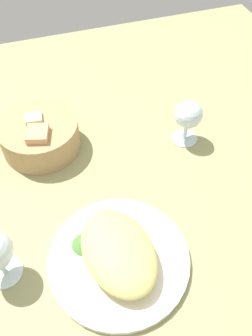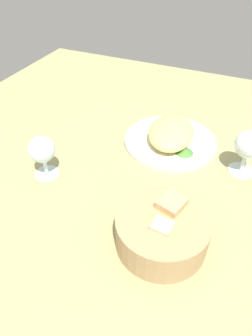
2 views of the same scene
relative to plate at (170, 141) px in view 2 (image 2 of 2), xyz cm
name	(u,v)px [view 2 (image 2 of 2)]	position (x,y,z in cm)	size (l,w,h in cm)	color
ground_plane	(136,171)	(14.49, -4.98, -1.70)	(140.00, 140.00, 2.00)	#989562
plate	(170,141)	(0.00, 0.00, 0.00)	(26.86, 26.86, 1.40)	white
omelette	(171,132)	(0.00, 0.00, 3.20)	(18.97, 12.81, 5.00)	#D5C66E
lettuce_garnish	(185,151)	(4.59, 5.49, 1.40)	(5.00, 5.00, 1.40)	#487D34
bread_basket	(162,230)	(34.34, 8.87, 3.14)	(18.63, 18.63, 8.98)	tan
wine_glass_near	(42,151)	(26.10, -25.27, 6.71)	(6.69, 6.69, 11.40)	silver
wine_glass_far	(249,146)	(4.43, 20.94, 7.36)	(7.21, 7.21, 12.29)	silver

